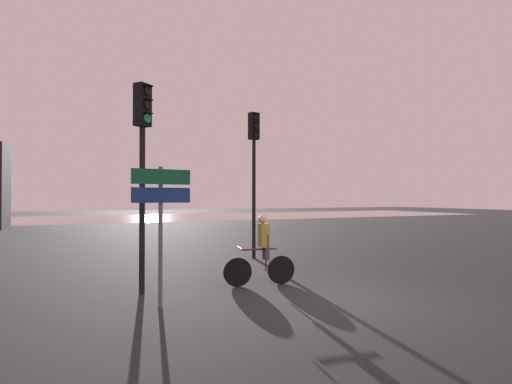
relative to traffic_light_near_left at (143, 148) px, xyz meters
The scene contains 6 objects.
ground_plane 5.10m from the traffic_light_near_left, 33.23° to the right, with size 120.00×120.00×0.00m, color black.
water_strip 32.52m from the traffic_light_near_left, 83.98° to the left, with size 80.00×16.00×0.01m, color #9E937F.
traffic_light_near_left is the anchor object (origin of this frame).
traffic_light_center 5.44m from the traffic_light_near_left, 40.15° to the left, with size 0.36×0.38×4.87m.
direction_sign_post 1.78m from the traffic_light_near_left, 82.74° to the right, with size 1.10×0.16×2.60m.
cyclist 3.50m from the traffic_light_near_left, ahead, with size 1.70×0.47×1.62m.
Camera 1 is at (-4.69, -6.42, 2.03)m, focal length 28.00 mm.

